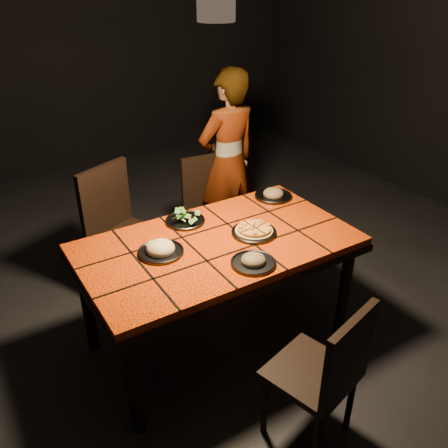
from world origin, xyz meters
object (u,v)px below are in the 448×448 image
plate_pasta (161,250)px  chair_near (327,370)px  diner (228,163)px  plate_pizza (254,231)px  chair_far_left (118,224)px  dining_table (218,253)px  chair_far_right (209,202)px

plate_pasta → chair_near: bearing=-68.3°
diner → plate_pasta: size_ratio=5.86×
plate_pizza → plate_pasta: bearing=170.5°
plate_pizza → chair_far_left: bearing=121.0°
dining_table → chair_near: chair_near is taller
dining_table → plate_pizza: 0.25m
chair_far_left → diner: 1.04m
dining_table → plate_pizza: (0.23, -0.04, 0.10)m
diner → chair_near: bearing=65.5°
dining_table → chair_far_left: size_ratio=1.67×
chair_near → diner: bearing=-124.3°
dining_table → chair_near: bearing=-87.1°
dining_table → plate_pizza: bearing=-9.7°
chair_near → chair_far_left: (-0.36, 1.78, 0.07)m
chair_near → chair_far_right: (0.44, 1.85, 0.00)m
chair_far_left → chair_far_right: chair_far_left is taller
chair_far_right → diner: bearing=21.0°
chair_near → chair_far_left: chair_far_left is taller
dining_table → plate_pasta: 0.36m
chair_near → chair_far_right: 1.90m
chair_far_left → diner: size_ratio=0.64×
chair_near → plate_pizza: size_ratio=3.12×
chair_near → plate_pasta: size_ratio=3.28×
chair_far_right → plate_pizza: bearing=-100.7°
dining_table → diner: (0.71, 1.00, 0.09)m
plate_pizza → diner: bearing=65.5°
plate_pizza → chair_far_right: bearing=75.4°
dining_table → diner: 1.23m
chair_far_left → chair_far_right: size_ratio=1.13×
dining_table → chair_near: size_ratio=1.90×
diner → plate_pizza: diner is taller
dining_table → chair_far_right: size_ratio=1.89×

